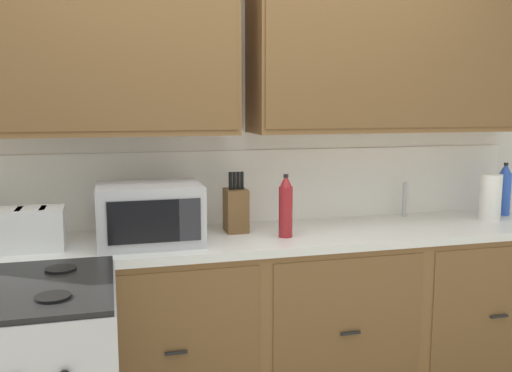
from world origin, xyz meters
The scene contains 9 objects.
wall_unit centered at (0.00, 0.50, 1.67)m, with size 4.53×0.40×2.52m.
counter_run centered at (0.00, 0.30, 0.47)m, with size 3.36×0.64×0.92m.
microwave centered at (-0.50, 0.25, 1.06)m, with size 0.48×0.37×0.28m.
toaster centered at (-1.02, 0.26, 1.02)m, with size 0.28×0.18×0.19m.
knife_block centered at (-0.05, 0.39, 1.04)m, with size 0.11×0.14×0.31m.
sink_faucet centered at (0.98, 0.51, 1.02)m, with size 0.02×0.02×0.20m, color #B2B5BA.
paper_towel_roll centered at (1.40, 0.30, 1.05)m, with size 0.12×0.12×0.26m, color white.
bottle_blue centered at (1.58, 0.41, 1.07)m, with size 0.07×0.07×0.31m.
bottle_red centered at (0.16, 0.21, 1.07)m, with size 0.07×0.07×0.31m.
Camera 1 is at (-0.66, -2.33, 1.56)m, focal length 38.82 mm.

